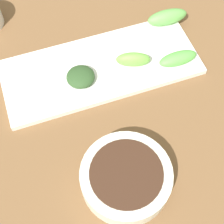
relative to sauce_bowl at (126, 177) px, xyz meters
name	(u,v)px	position (x,y,z in m)	size (l,w,h in m)	color
tabletop	(109,101)	(0.16, -0.03, -0.03)	(2.10, 2.10, 0.02)	brown
sauce_bowl	(126,177)	(0.00, 0.00, 0.00)	(0.14, 0.14, 0.04)	silver
serving_plate	(101,68)	(0.23, -0.03, -0.02)	(0.15, 0.38, 0.01)	white
broccoli_stalk_0	(133,59)	(0.21, -0.09, 0.01)	(0.02, 0.07, 0.03)	#6EB946
broccoli_stalk_1	(178,58)	(0.19, -0.18, 0.00)	(0.03, 0.08, 0.02)	#5EB84C
broccoli_leafy_2	(81,77)	(0.21, 0.01, 0.00)	(0.05, 0.05, 0.02)	#2D4C26
broccoli_stalk_3	(167,17)	(0.29, -0.20, 0.01)	(0.03, 0.08, 0.03)	#64AE4F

